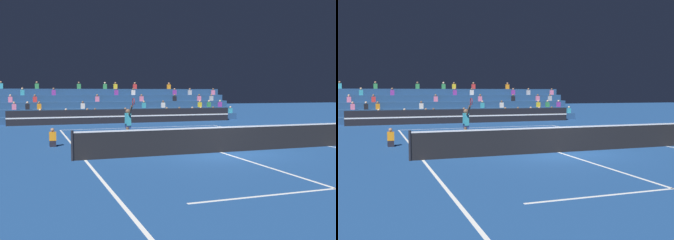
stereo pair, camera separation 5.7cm
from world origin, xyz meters
TOP-DOWN VIEW (x-y plane):
  - ground_plane at (0.00, 0.00)m, footprint 120.00×120.00m
  - court_lines at (0.00, 0.00)m, footprint 11.10×23.90m
  - tennis_net at (0.00, 0.00)m, footprint 12.00×0.10m
  - sponsor_banner_wall at (0.00, 16.29)m, footprint 18.00×0.26m
  - bleacher_stand at (0.01, 20.09)m, footprint 20.77×4.75m
  - ball_kid_courtside at (-6.40, 4.12)m, footprint 0.30×0.36m
  - tennis_player at (-3.17, 2.97)m, footprint 0.34×1.36m
  - tennis_ball at (2.34, 9.81)m, footprint 0.07×0.07m

SIDE VIEW (x-z plane):
  - ground_plane at x=0.00m, z-range 0.00..0.00m
  - court_lines at x=0.00m, z-range 0.00..0.01m
  - tennis_ball at x=2.34m, z-range 0.00..0.07m
  - ball_kid_courtside at x=-6.40m, z-range -0.09..0.75m
  - tennis_net at x=0.00m, z-range -0.01..1.09m
  - sponsor_banner_wall at x=0.00m, z-range 0.00..1.10m
  - tennis_player at x=-3.17m, z-range -0.16..2.12m
  - bleacher_stand at x=0.01m, z-range -0.67..2.71m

